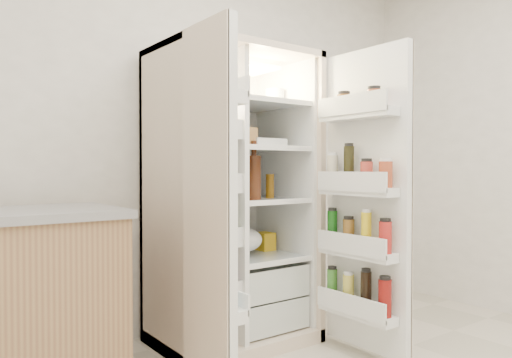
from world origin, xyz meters
TOP-DOWN VIEW (x-y plane):
  - wall_back at (0.00, 2.00)m, footprint 4.00×0.02m
  - refrigerator at (0.06, 1.65)m, footprint 0.92×0.70m
  - freezer_door at (-0.46, 1.05)m, footprint 0.15×0.40m
  - fridge_door at (0.52, 0.96)m, footprint 0.17×0.58m

SIDE VIEW (x-z plane):
  - refrigerator at x=0.06m, z-range -0.15..1.65m
  - fridge_door at x=0.52m, z-range 0.01..1.73m
  - freezer_door at x=-0.46m, z-range 0.03..1.75m
  - wall_back at x=0.00m, z-range 0.00..2.70m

